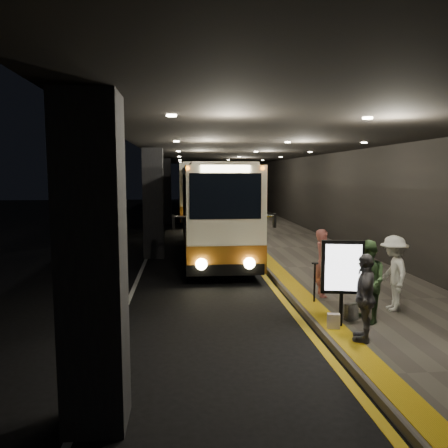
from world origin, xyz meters
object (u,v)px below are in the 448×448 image
coach_second (198,193)px  passenger_waiting_grey (365,297)px  passenger_waiting_green (367,282)px  bag_polka (351,312)px  stanchion_post (315,283)px  coach_third (197,191)px  info_sign (342,269)px  bag_plain (334,321)px  coach_main (212,212)px  passenger_boarding (322,263)px  passenger_waiting_white (393,273)px

coach_second → passenger_waiting_grey: bearing=-84.5°
passenger_waiting_green → bag_polka: 0.79m
stanchion_post → coach_third: bearing=93.2°
stanchion_post → info_sign: bearing=-89.1°
passenger_waiting_grey → info_sign: bearing=-143.4°
bag_plain → stanchion_post: (0.17, 1.91, 0.34)m
coach_main → coach_second: (-0.09, 14.56, 0.18)m
coach_second → coach_third: size_ratio=1.17×
passenger_waiting_grey → info_sign: (-0.17, 0.79, 0.39)m
passenger_boarding → passenger_waiting_white: 1.86m
passenger_waiting_white → bag_polka: 1.56m
coach_second → passenger_waiting_white: 23.67m
stanchion_post → passenger_boarding: bearing=55.6°
coach_third → info_sign: coach_third is taller
info_sign → stanchion_post: size_ratio=1.84×
coach_third → passenger_waiting_grey: size_ratio=6.35×
passenger_waiting_white → bag_polka: (-1.24, -0.60, -0.71)m
coach_second → passenger_waiting_green: size_ratio=7.07×
coach_main → coach_third: bearing=89.1°
coach_third → passenger_waiting_green: coach_third is taller
coach_second → bag_plain: 24.59m
coach_second → passenger_waiting_white: coach_second is taller
bag_polka → passenger_boarding: bearing=91.3°
bag_polka → coach_main: bearing=104.7°
passenger_waiting_white → bag_polka: size_ratio=4.90×
passenger_waiting_grey → passenger_waiting_green: bearing=179.3°
passenger_waiting_grey → bag_plain: 1.04m
passenger_waiting_green → bag_polka: bearing=-132.0°
info_sign → coach_third: bearing=103.9°
bag_plain → passenger_waiting_grey: bearing=-61.3°
bag_polka → info_sign: bearing=-135.3°
coach_third → bag_polka: (2.29, -34.85, -1.31)m
coach_third → info_sign: 35.28m
coach_main → passenger_boarding: (2.41, -7.44, -0.70)m
bag_plain → stanchion_post: size_ratio=0.32×
passenger_boarding → passenger_waiting_grey: passenger_boarding is taller
coach_second → passenger_boarding: bearing=-83.3°
bag_plain → passenger_waiting_green: bearing=21.3°
passenger_boarding → passenger_waiting_green: bearing=-166.6°
coach_second → info_sign: (2.16, -24.33, -0.53)m
bag_plain → info_sign: 1.11m
coach_second → bag_polka: coach_second is taller
passenger_boarding → passenger_waiting_green: 2.14m
passenger_boarding → bag_plain: size_ratio=5.56×
info_sign → stanchion_post: (-0.03, 1.79, -0.75)m
bag_polka → coach_third: bearing=93.8°
coach_main → coach_second: bearing=89.9°
info_sign → stanchion_post: 1.94m
passenger_boarding → passenger_waiting_grey: 3.13m
coach_third → bag_plain: size_ratio=33.89×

